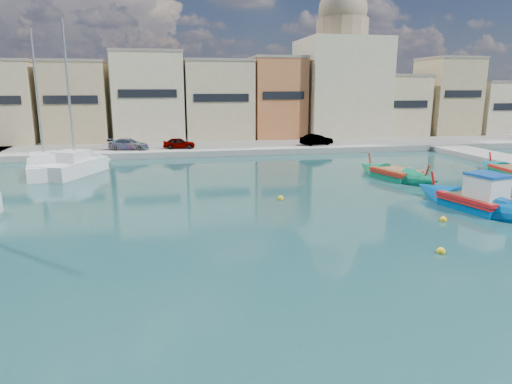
{
  "coord_description": "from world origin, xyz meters",
  "views": [
    {
      "loc": [
        -12.14,
        -16.55,
        6.68
      ],
      "look_at": [
        -7.68,
        6.0,
        1.4
      ],
      "focal_mm": 32.0,
      "sensor_mm": 36.0,
      "label": 1
    }
  ],
  "objects_px": {
    "church_block": "(340,74)",
    "yacht_midnorth": "(86,165)",
    "luzzu_green": "(396,175)",
    "yacht_north": "(45,166)",
    "luzzu_blue_cabin": "(477,203)"
  },
  "relations": [
    {
      "from": "church_block",
      "to": "yacht_midnorth",
      "type": "height_order",
      "value": "church_block"
    },
    {
      "from": "church_block",
      "to": "luzzu_green",
      "type": "xyz_separation_m",
      "value": [
        -5.38,
        -25.72,
        -8.13
      ]
    },
    {
      "from": "yacht_north",
      "to": "yacht_midnorth",
      "type": "relative_size",
      "value": 0.95
    },
    {
      "from": "luzzu_blue_cabin",
      "to": "yacht_north",
      "type": "xyz_separation_m",
      "value": [
        -26.68,
        17.44,
        0.07
      ]
    },
    {
      "from": "yacht_midnorth",
      "to": "luzzu_blue_cabin",
      "type": "bearing_deg",
      "value": -36.29
    },
    {
      "from": "yacht_north",
      "to": "church_block",
      "type": "bearing_deg",
      "value": 28.49
    },
    {
      "from": "luzzu_blue_cabin",
      "to": "luzzu_green",
      "type": "distance_m",
      "value": 9.04
    },
    {
      "from": "luzzu_green",
      "to": "luzzu_blue_cabin",
      "type": "bearing_deg",
      "value": -89.02
    },
    {
      "from": "luzzu_green",
      "to": "yacht_north",
      "type": "height_order",
      "value": "yacht_north"
    },
    {
      "from": "church_block",
      "to": "yacht_north",
      "type": "bearing_deg",
      "value": -151.51
    },
    {
      "from": "church_block",
      "to": "yacht_midnorth",
      "type": "bearing_deg",
      "value": -148.54
    },
    {
      "from": "yacht_north",
      "to": "yacht_midnorth",
      "type": "bearing_deg",
      "value": -3.98
    },
    {
      "from": "church_block",
      "to": "yacht_midnorth",
      "type": "xyz_separation_m",
      "value": [
        -28.67,
        -17.54,
        -7.91
      ]
    },
    {
      "from": "luzzu_blue_cabin",
      "to": "luzzu_green",
      "type": "relative_size",
      "value": 1.1
    },
    {
      "from": "yacht_north",
      "to": "luzzu_blue_cabin",
      "type": "bearing_deg",
      "value": -33.17
    }
  ]
}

